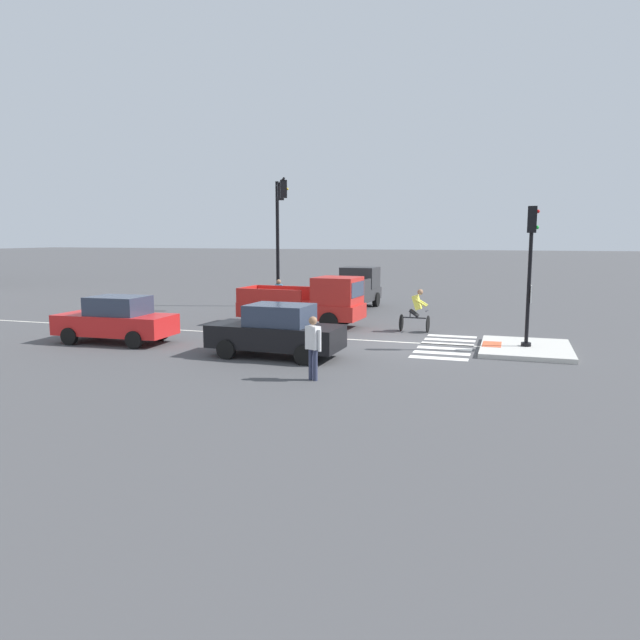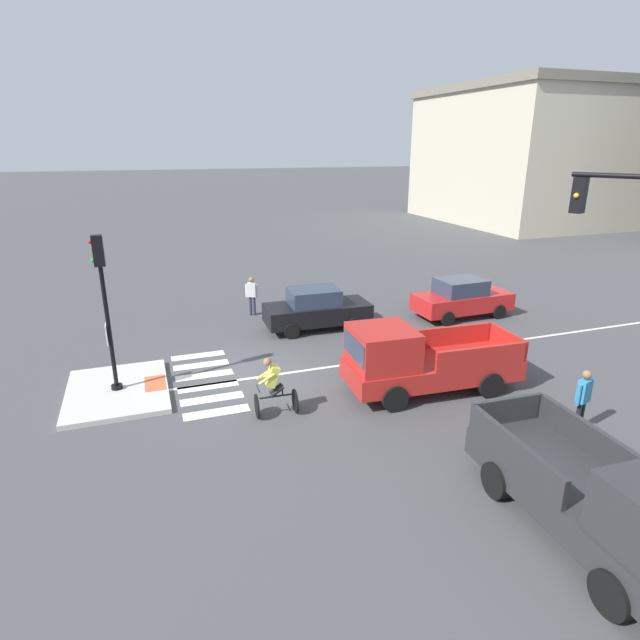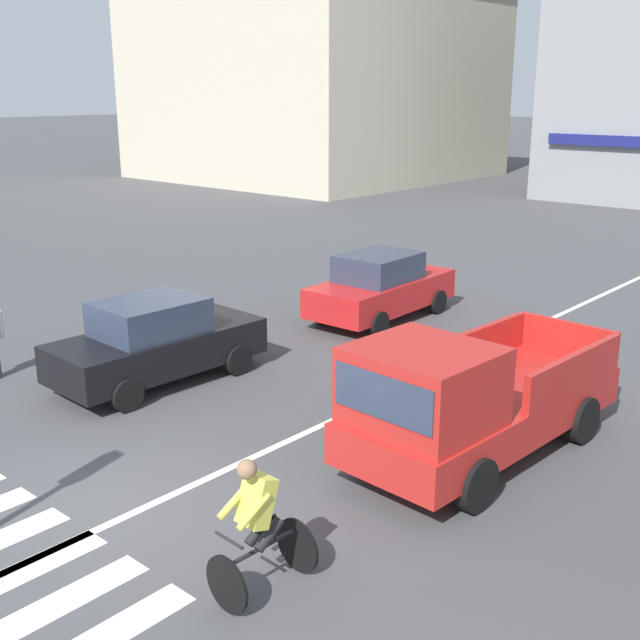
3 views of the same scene
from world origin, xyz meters
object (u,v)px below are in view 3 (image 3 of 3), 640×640
object	(u,v)px
car_black_westbound_near	(156,341)
car_red_westbound_far	(381,287)
cyclist	(258,523)
pickup_truck_red_eastbound_mid	(468,401)

from	to	relation	value
car_black_westbound_near	car_red_westbound_far	distance (m)	6.31
car_black_westbound_near	cyclist	xyz separation A→B (m)	(6.23, -3.34, 0.06)
car_black_westbound_near	cyclist	world-z (taller)	cyclist
car_red_westbound_far	cyclist	size ratio (longest dim) A/B	2.47
car_black_westbound_near	car_red_westbound_far	xyz separation A→B (m)	(0.58, 6.28, 0.00)
car_black_westbound_near	pickup_truck_red_eastbound_mid	xyz separation A→B (m)	(6.23, 0.98, 0.17)
car_black_westbound_near	cyclist	size ratio (longest dim) A/B	2.47
car_black_westbound_near	cyclist	bearing A→B (deg)	-28.18
car_red_westbound_far	pickup_truck_red_eastbound_mid	xyz separation A→B (m)	(5.66, -5.30, 0.17)
car_red_westbound_far	cyclist	xyz separation A→B (m)	(5.65, -9.62, 0.06)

